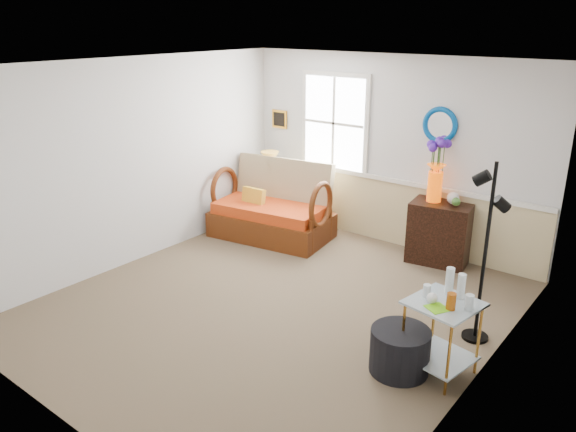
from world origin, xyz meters
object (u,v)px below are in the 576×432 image
Objects in this scene: lamp_stand at (268,202)px; ottoman at (400,351)px; floor_lamp at (485,255)px; loveseat at (271,201)px; cabinet at (440,233)px; side_table at (441,338)px.

ottoman is at bearing -33.68° from lamp_stand.
lamp_stand is 0.34× the size of floor_lamp.
loveseat is 2.72× the size of lamp_stand.
floor_lamp is at bearing -19.57° from lamp_stand.
ottoman is at bearing -82.20° from cabinet.
side_table is 1.31× the size of ottoman.
lamp_stand is at bearing 150.60° from side_table.
loveseat is 3.51m from floor_lamp.
ottoman is (3.51, -2.34, -0.10)m from lamp_stand.
loveseat reaches higher than side_table.
floor_lamp reaches higher than side_table.
side_table is (3.80, -2.14, 0.04)m from lamp_stand.
loveseat is at bearing 153.60° from side_table.
cabinet is at bearing 7.04° from loveseat.
ottoman is (-0.29, -0.20, -0.15)m from side_table.
cabinet is at bearing 3.35° from lamp_stand.
loveseat is at bearing 148.65° from ottoman.
loveseat is 3.11× the size of ottoman.
lamp_stand is 0.87× the size of side_table.
floor_lamp is (3.38, -0.88, 0.36)m from loveseat.
side_table is at bearing -104.54° from floor_lamp.
loveseat is 2.38× the size of side_table.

